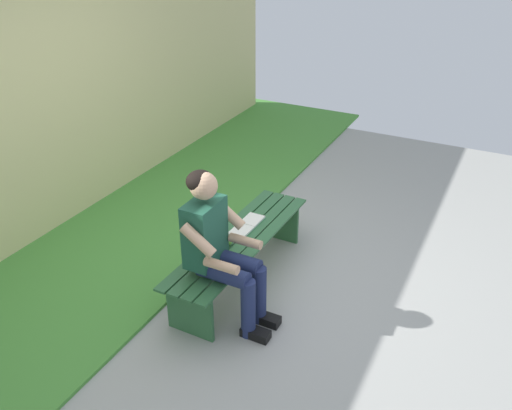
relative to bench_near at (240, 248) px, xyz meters
name	(u,v)px	position (x,y,z in m)	size (l,w,h in m)	color
grass_strip	(118,240)	(0.00, -1.33, -0.31)	(9.00, 1.93, 0.03)	#478C38
bench_near	(240,248)	(0.00, 0.00, 0.00)	(1.76, 0.46, 0.42)	#2D6038
person_seated	(219,245)	(0.49, 0.10, 0.34)	(0.50, 0.69, 1.23)	#1E513D
apple	(228,241)	(0.13, -0.04, 0.13)	(0.08, 0.08, 0.08)	#72B738
book_open	(247,226)	(-0.19, -0.04, 0.11)	(0.41, 0.16, 0.02)	white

